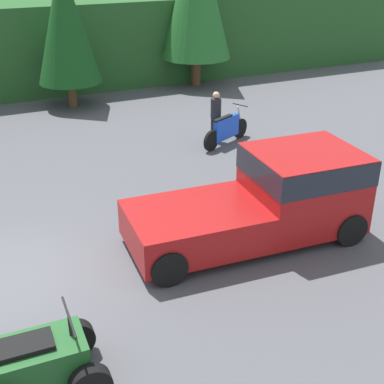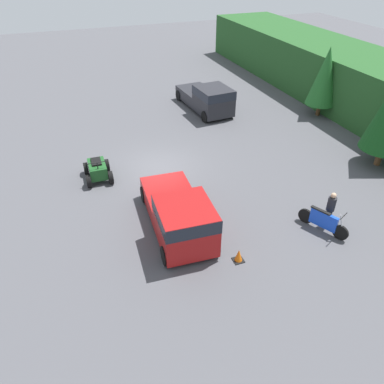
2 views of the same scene
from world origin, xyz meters
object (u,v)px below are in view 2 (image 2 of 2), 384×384
at_px(pickup_truck_red, 180,214).
at_px(traffic_cone, 239,256).
at_px(quad_atv, 98,170).
at_px(pickup_truck_second, 208,98).
at_px(rider_person, 330,208).
at_px(dirt_bike, 323,221).

height_order(pickup_truck_red, traffic_cone, pickup_truck_red).
bearing_deg(pickup_truck_red, quad_atv, -152.39).
distance_m(pickup_truck_second, quad_atv, 10.95).
xyz_separation_m(pickup_truck_red, rider_person, (1.73, 6.18, -0.11)).
height_order(dirt_bike, quad_atv, quad_atv).
xyz_separation_m(quad_atv, rider_person, (7.44, 8.73, 0.43)).
height_order(pickup_truck_red, pickup_truck_second, same).
xyz_separation_m(pickup_truck_second, quad_atv, (6.42, -8.85, -0.54)).
height_order(dirt_bike, rider_person, rider_person).
height_order(quad_atv, rider_person, rider_person).
bearing_deg(dirt_bike, pickup_truck_red, -133.90).
height_order(pickup_truck_red, dirt_bike, pickup_truck_red).
distance_m(pickup_truck_red, quad_atv, 6.28).
relative_size(pickup_truck_second, traffic_cone, 10.43).
relative_size(rider_person, traffic_cone, 3.12).
bearing_deg(quad_atv, pickup_truck_red, 25.55).
bearing_deg(quad_atv, dirt_bike, 49.01).
bearing_deg(rider_person, dirt_bike, -85.19).
bearing_deg(pickup_truck_red, rider_person, 78.00).
bearing_deg(pickup_truck_red, pickup_truck_second, 156.15).
relative_size(pickup_truck_red, rider_person, 3.19).
xyz_separation_m(quad_atv, traffic_cone, (8.03, 4.14, -0.25)).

